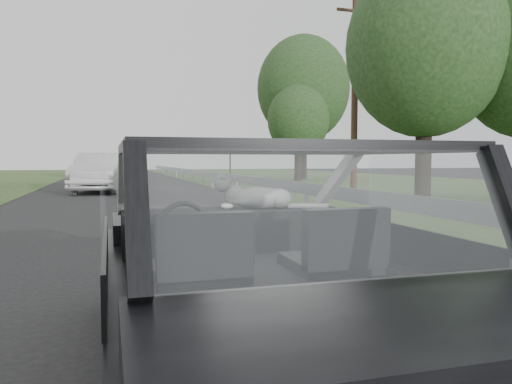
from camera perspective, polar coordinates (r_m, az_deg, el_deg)
ground at (r=3.33m, az=0.16°, el=-20.44°), size 140.00×140.00×0.00m
subject_car at (r=3.10m, az=0.17°, el=-8.13°), size 1.80×4.00×1.45m
dashboard at (r=3.68m, az=-2.63°, el=-4.30°), size 1.58×0.45×0.30m
driver_seat at (r=2.70m, az=-6.25°, el=-6.56°), size 0.50×0.72×0.42m
passenger_seat at (r=2.95m, az=9.31°, el=-5.73°), size 0.50×0.72×0.42m
steering_wheel at (r=3.30m, az=-8.17°, el=-4.01°), size 0.36×0.36×0.04m
cat at (r=3.70m, az=0.38°, el=-0.49°), size 0.65×0.34×0.28m
guardrail at (r=13.93m, az=5.37°, el=0.46°), size 0.05×90.00×0.32m
other_car at (r=22.25m, az=-17.42°, el=2.16°), size 2.69×5.31×1.67m
highway_sign at (r=28.43m, az=-2.97°, el=3.37°), size 0.21×0.97×2.42m
utility_pole at (r=20.39m, az=11.21°, el=11.01°), size 0.30×0.30×7.97m
tree_0 at (r=17.33m, az=18.74°, el=11.78°), size 5.78×5.78×7.72m
tree_2 at (r=32.73m, az=4.85°, el=6.62°), size 4.85×4.85×6.09m
tree_3 at (r=35.42m, az=5.41°, el=9.35°), size 6.84×6.84×9.74m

